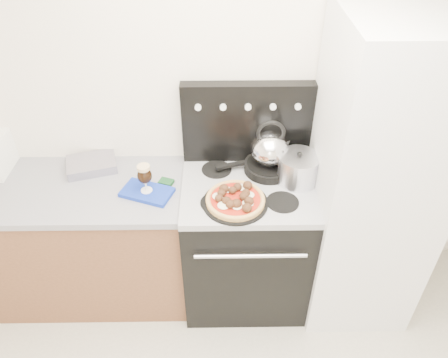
{
  "coord_description": "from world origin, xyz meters",
  "views": [
    {
      "loc": [
        -0.08,
        -0.75,
        2.5
      ],
      "look_at": [
        -0.06,
        1.05,
        1.07
      ],
      "focal_mm": 35.0,
      "sensor_mm": 36.0,
      "label": 1
    }
  ],
  "objects_px": {
    "base_cabinet": "(74,243)",
    "skillet": "(268,167)",
    "beer_glass": "(145,178)",
    "pizza": "(235,199)",
    "fridge": "(372,183)",
    "oven_mitt": "(147,192)",
    "stock_pot": "(298,170)",
    "pizza_pan": "(235,203)",
    "stove_body": "(245,243)",
    "tea_kettle": "(270,146)"
  },
  "relations": [
    {
      "from": "pizza_pan",
      "to": "stock_pot",
      "type": "distance_m",
      "value": 0.42
    },
    {
      "from": "beer_glass",
      "to": "pizza",
      "type": "xyz_separation_m",
      "value": [
        0.5,
        -0.11,
        -0.06
      ]
    },
    {
      "from": "beer_glass",
      "to": "stock_pot",
      "type": "bearing_deg",
      "value": 5.45
    },
    {
      "from": "fridge",
      "to": "stove_body",
      "type": "bearing_deg",
      "value": 177.95
    },
    {
      "from": "pizza",
      "to": "base_cabinet",
      "type": "bearing_deg",
      "value": 170.1
    },
    {
      "from": "fridge",
      "to": "stock_pot",
      "type": "distance_m",
      "value": 0.43
    },
    {
      "from": "pizza",
      "to": "tea_kettle",
      "type": "bearing_deg",
      "value": 55.01
    },
    {
      "from": "oven_mitt",
      "to": "beer_glass",
      "type": "relative_size",
      "value": 1.59
    },
    {
      "from": "pizza",
      "to": "stock_pot",
      "type": "relative_size",
      "value": 1.41
    },
    {
      "from": "pizza_pan",
      "to": "pizza",
      "type": "xyz_separation_m",
      "value": [
        0.0,
        0.0,
        0.03
      ]
    },
    {
      "from": "stove_body",
      "to": "pizza",
      "type": "xyz_separation_m",
      "value": [
        -0.08,
        -0.15,
        0.51
      ]
    },
    {
      "from": "base_cabinet",
      "to": "oven_mitt",
      "type": "bearing_deg",
      "value": -7.44
    },
    {
      "from": "pizza_pan",
      "to": "stock_pot",
      "type": "height_order",
      "value": "stock_pot"
    },
    {
      "from": "stove_body",
      "to": "beer_glass",
      "type": "bearing_deg",
      "value": -175.57
    },
    {
      "from": "fridge",
      "to": "beer_glass",
      "type": "relative_size",
      "value": 10.75
    },
    {
      "from": "pizza",
      "to": "stock_pot",
      "type": "bearing_deg",
      "value": 27.95
    },
    {
      "from": "beer_glass",
      "to": "stock_pot",
      "type": "distance_m",
      "value": 0.86
    },
    {
      "from": "pizza",
      "to": "tea_kettle",
      "type": "height_order",
      "value": "tea_kettle"
    },
    {
      "from": "skillet",
      "to": "beer_glass",
      "type": "bearing_deg",
      "value": -165.26
    },
    {
      "from": "stove_body",
      "to": "pizza",
      "type": "height_order",
      "value": "pizza"
    },
    {
      "from": "base_cabinet",
      "to": "stock_pot",
      "type": "xyz_separation_m",
      "value": [
        1.39,
        0.01,
        0.57
      ]
    },
    {
      "from": "tea_kettle",
      "to": "stock_pot",
      "type": "height_order",
      "value": "tea_kettle"
    },
    {
      "from": "base_cabinet",
      "to": "skillet",
      "type": "distance_m",
      "value": 1.34
    },
    {
      "from": "pizza_pan",
      "to": "skillet",
      "type": "xyz_separation_m",
      "value": [
        0.21,
        0.29,
        0.02
      ]
    },
    {
      "from": "beer_glass",
      "to": "base_cabinet",
      "type": "bearing_deg",
      "value": 172.56
    },
    {
      "from": "pizza",
      "to": "skillet",
      "type": "bearing_deg",
      "value": 55.01
    },
    {
      "from": "stove_body",
      "to": "skillet",
      "type": "distance_m",
      "value": 0.54
    },
    {
      "from": "pizza",
      "to": "tea_kettle",
      "type": "distance_m",
      "value": 0.38
    },
    {
      "from": "skillet",
      "to": "tea_kettle",
      "type": "xyz_separation_m",
      "value": [
        0.0,
        0.0,
        0.15
      ]
    },
    {
      "from": "stove_body",
      "to": "base_cabinet",
      "type": "bearing_deg",
      "value": 178.7
    },
    {
      "from": "stove_body",
      "to": "stock_pot",
      "type": "xyz_separation_m",
      "value": [
        0.28,
        0.04,
        0.56
      ]
    },
    {
      "from": "base_cabinet",
      "to": "stock_pot",
      "type": "bearing_deg",
      "value": 0.5
    },
    {
      "from": "base_cabinet",
      "to": "stove_body",
      "type": "xyz_separation_m",
      "value": [
        1.1,
        -0.02,
        0.01
      ]
    },
    {
      "from": "oven_mitt",
      "to": "tea_kettle",
      "type": "xyz_separation_m",
      "value": [
        0.7,
        0.18,
        0.18
      ]
    },
    {
      "from": "stove_body",
      "to": "pizza_pan",
      "type": "bearing_deg",
      "value": -116.94
    },
    {
      "from": "beer_glass",
      "to": "pizza_pan",
      "type": "distance_m",
      "value": 0.51
    },
    {
      "from": "stove_body",
      "to": "tea_kettle",
      "type": "relative_size",
      "value": 3.63
    },
    {
      "from": "fridge",
      "to": "pizza",
      "type": "distance_m",
      "value": 0.79
    },
    {
      "from": "base_cabinet",
      "to": "skillet",
      "type": "height_order",
      "value": "skillet"
    },
    {
      "from": "fridge",
      "to": "pizza_pan",
      "type": "height_order",
      "value": "fridge"
    },
    {
      "from": "stove_body",
      "to": "pizza",
      "type": "relative_size",
      "value": 2.75
    },
    {
      "from": "stock_pot",
      "to": "oven_mitt",
      "type": "bearing_deg",
      "value": -174.55
    },
    {
      "from": "skillet",
      "to": "stock_pot",
      "type": "xyz_separation_m",
      "value": [
        0.15,
        -0.1,
        0.06
      ]
    },
    {
      "from": "stove_body",
      "to": "pizza_pan",
      "type": "xyz_separation_m",
      "value": [
        -0.08,
        -0.15,
        0.49
      ]
    },
    {
      "from": "oven_mitt",
      "to": "pizza_pan",
      "type": "xyz_separation_m",
      "value": [
        0.5,
        -0.11,
        0.01
      ]
    },
    {
      "from": "skillet",
      "to": "tea_kettle",
      "type": "distance_m",
      "value": 0.15
    },
    {
      "from": "skillet",
      "to": "tea_kettle",
      "type": "relative_size",
      "value": 1.19
    },
    {
      "from": "oven_mitt",
      "to": "stock_pot",
      "type": "height_order",
      "value": "stock_pot"
    },
    {
      "from": "oven_mitt",
      "to": "pizza_pan",
      "type": "bearing_deg",
      "value": -12.5
    },
    {
      "from": "fridge",
      "to": "pizza",
      "type": "height_order",
      "value": "fridge"
    }
  ]
}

